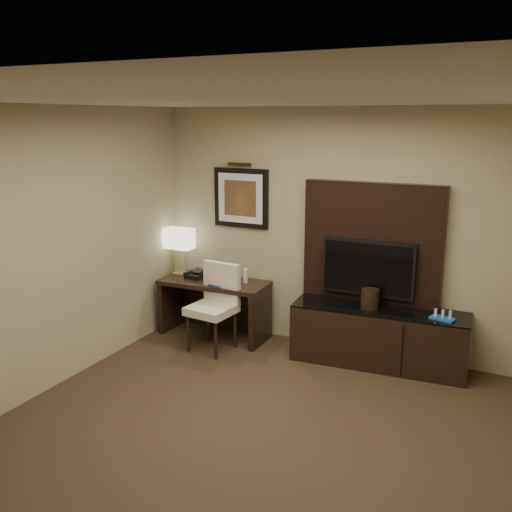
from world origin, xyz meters
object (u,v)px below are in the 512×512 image
Objects in this scene: desk_phone at (195,274)px; desk at (214,308)px; ice_bucket at (370,299)px; tv at (368,268)px; credenza at (378,337)px; minibar_tray at (443,315)px; water_bottle at (245,276)px; table_lamp at (180,251)px; desk_chair at (212,309)px.

desk is at bearing 2.84° from desk_phone.
tv is at bearing 114.66° from ice_bucket.
minibar_tray reaches higher than credenza.
water_bottle is at bearing 177.24° from ice_bucket.
desk_phone is 1.19× the size of water_bottle.
minibar_tray is at bearing -2.10° from water_bottle.
desk_phone is (-0.27, 0.01, 0.40)m from desk.
desk is 0.71× the size of credenza.
tv is at bearing 138.27° from credenza.
ice_bucket is at bearing -2.15° from desk.
table_lamp is 2.44m from ice_bucket.
minibar_tray is (0.82, -0.19, -0.35)m from tv.
ice_bucket is at bearing 4.65° from desk_phone.
desk_phone is at bearing -18.77° from table_lamp.
desk_chair is at bearing -66.40° from desk.
ice_bucket is at bearing 19.26° from desk_chair.
credenza is at bearing -37.45° from tv.
minibar_tray is at bearing -12.70° from tv.
table_lamp is at bearing 151.84° from desk_chair.
desk_phone is at bearing 175.79° from desk.
minibar_tray is at bearing -0.77° from ice_bucket.
desk is at bearing 177.17° from credenza.
desk_chair is at bearing -36.52° from desk_phone.
table_lamp is 2.41× the size of minibar_tray.
minibar_tray is at bearing 14.98° from desk_chair.
desk_phone is at bearing 144.71° from desk_chair.
desk_chair is 0.66m from desk_phone.
table_lamp is 3.30× the size of water_bottle.
ice_bucket reaches higher than credenza.
ice_bucket reaches higher than minibar_tray.
water_bottle is 2.25m from minibar_tray.
desk_phone is 0.65m from water_bottle.
tv is 1.02× the size of desk_chair.
desk_chair reaches higher than desk_phone.
ice_bucket is at bearing -2.76° from water_bottle.
desk_chair is 5.80× the size of water_bottle.
tv is 0.91m from minibar_tray.
water_bottle reaches higher than minibar_tray.
desk_phone is (-0.46, 0.40, 0.25)m from desk_chair.
desk_phone reaches higher than desk.
table_lamp is (-0.54, 0.10, 0.63)m from desk.
ice_bucket is at bearing 179.23° from minibar_tray.
table_lamp reaches higher than desk_phone.
tv reaches higher than ice_bucket.
desk is 2.30× the size of table_lamp.
desk_chair reaches higher than water_bottle.
desk is 0.48m from desk_phone.
water_bottle is 0.81× the size of ice_bucket.
ice_bucket is 0.75m from minibar_tray.
tv reaches higher than water_bottle.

